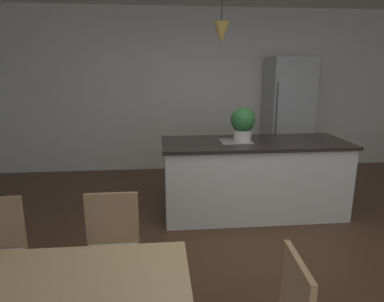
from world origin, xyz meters
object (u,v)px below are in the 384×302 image
refrigerator (287,116)px  potted_plant_on_island (243,123)px  kitchen_island (253,177)px  chair_far_right (111,253)px

refrigerator → potted_plant_on_island: 2.01m
kitchen_island → chair_far_right: bearing=-132.7°
chair_far_right → kitchen_island: size_ratio=0.40×
kitchen_island → refrigerator: bearing=58.2°
kitchen_island → refrigerator: refrigerator is taller
kitchen_island → potted_plant_on_island: 0.67m
chair_far_right → refrigerator: (2.48, 3.22, 0.48)m
refrigerator → potted_plant_on_island: bearing=-125.5°
chair_far_right → refrigerator: 4.09m
refrigerator → potted_plant_on_island: (-1.16, -1.63, 0.16)m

